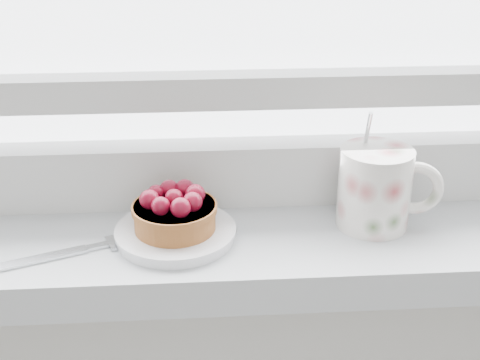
{
  "coord_description": "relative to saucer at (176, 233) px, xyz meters",
  "views": [
    {
      "loc": [
        -0.07,
        1.28,
        1.28
      ],
      "look_at": [
        -0.03,
        1.88,
        1.0
      ],
      "focal_mm": 50.0,
      "sensor_mm": 36.0,
      "label": 1
    }
  ],
  "objects": [
    {
      "name": "saucer",
      "position": [
        0.0,
        0.0,
        0.0
      ],
      "size": [
        0.12,
        0.12,
        0.01
      ],
      "primitive_type": "cylinder",
      "color": "white",
      "rests_on": "windowsill"
    },
    {
      "name": "raspberry_tart",
      "position": [
        0.0,
        -0.0,
        0.03
      ],
      "size": [
        0.09,
        0.09,
        0.05
      ],
      "color": "brown",
      "rests_on": "saucer"
    },
    {
      "name": "floral_mug",
      "position": [
        0.21,
        0.02,
        0.04
      ],
      "size": [
        0.11,
        0.09,
        0.12
      ],
      "color": "white",
      "rests_on": "windowsill"
    },
    {
      "name": "fork",
      "position": [
        -0.11,
        -0.02,
        -0.0
      ],
      "size": [
        0.21,
        0.1,
        0.0
      ],
      "color": "silver",
      "rests_on": "windowsill"
    }
  ]
}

